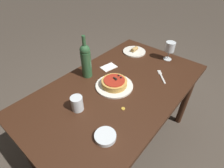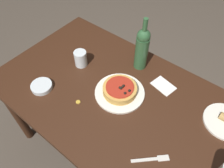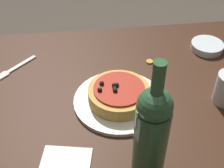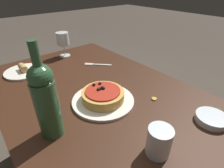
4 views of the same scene
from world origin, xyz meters
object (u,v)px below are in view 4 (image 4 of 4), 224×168
Objects in this scene: wine_glass at (63,39)px; fork at (96,64)px; dinner_plate at (103,100)px; bottle_cap at (154,99)px; wine_bottle at (46,100)px; pizza at (103,95)px; water_cup at (159,141)px; dining_table at (105,113)px; side_bowl at (212,119)px; side_plate at (24,71)px.

wine_glass is 0.30m from fork.
bottle_cap is (-0.14, -0.19, -0.00)m from dinner_plate.
wine_bottle reaches higher than bottle_cap.
wine_bottle reaches higher than dinner_plate.
water_cup is at bearing 174.42° from pizza.
wine_bottle is (-0.05, 0.27, 0.23)m from dining_table.
side_bowl is at bearing 139.16° from fork.
dining_table is 0.45m from side_bowl.
wine_glass reaches higher than fork.
dinner_plate reaches higher than fork.
water_cup is 0.28m from side_bowl.
side_plate is (0.84, 0.15, -0.04)m from water_cup.
dinner_plate is 0.82× the size of wine_bottle.
side_plate is (0.55, -0.06, -0.13)m from wine_bottle.
dining_table is at bearing 170.49° from wine_glass.
water_cup is at bearing 116.42° from fork.
pizza reaches higher than bottle_cap.
dining_table is 10.33× the size of fork.
side_bowl is at bearing -172.84° from wine_glass.
wine_glass reaches higher than dining_table.
dinner_plate is 1.48× the size of pizza.
dinner_plate is at bearing 33.56° from side_bowl.
wine_glass is at bearing 7.16° from side_bowl.
dinner_plate is (-0.01, 0.02, 0.09)m from dining_table.
side_plate reaches higher than side_bowl.
pizza is at bearing -160.52° from side_plate.
pizza is 1.56× the size of side_bowl.
wine_glass is 0.77× the size of side_plate.
dining_table is 14.47× the size of water_cup.
dinner_plate is 0.28m from wine_bottle.
dinner_plate is 0.03m from pizza.
side_bowl is 4.94× the size of bottle_cap.
dining_table is 0.35m from wine_bottle.
fork is at bearing -50.27° from wine_bottle.
pizza reaches higher than dining_table.
dining_table is at bearing 47.97° from bottle_cap.
dining_table is 7.64× the size of pizza.
water_cup is 4.07× the size of bottle_cap.
water_cup is (-0.92, 0.15, -0.07)m from wine_glass.
side_bowl is at bearing -124.08° from wine_bottle.
wine_bottle is (-0.64, 0.37, 0.02)m from wine_glass.
dinner_plate is 0.32m from water_cup.
dining_table is at bearing -8.95° from water_cup.
side_bowl is 0.98m from side_plate.
bottle_cap is at bearing -132.03° from dining_table.
side_bowl is (-0.36, -0.24, 0.01)m from dinner_plate.
side_bowl is 0.24m from bottle_cap.
side_bowl is at bearing -99.20° from water_cup.
wine_glass is 1.69× the size of water_cup.
side_plate reaches higher than bottle_cap.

